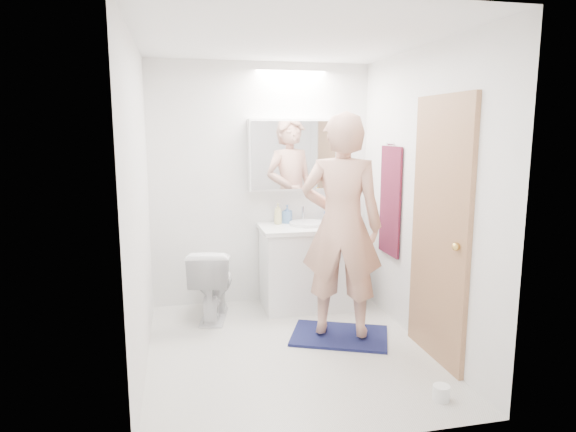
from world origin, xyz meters
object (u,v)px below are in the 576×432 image
object	(u,v)px
vanity_cabinet	(308,268)
medicine_cabinet	(292,155)
toilet_paper_roll	(441,393)
soap_bottle_a	(278,214)
soap_bottle_b	(287,214)
toilet	(212,283)
person	(342,226)
toothbrush_cup	(329,217)

from	to	relation	value
vanity_cabinet	medicine_cabinet	world-z (taller)	medicine_cabinet
medicine_cabinet	toilet_paper_roll	world-z (taller)	medicine_cabinet
soap_bottle_a	soap_bottle_b	world-z (taller)	soap_bottle_a
toilet	person	xyz separation A→B (m)	(1.02, -0.70, 0.63)
toilet	toothbrush_cup	world-z (taller)	toothbrush_cup
soap_bottle_a	toothbrush_cup	bearing A→B (deg)	1.07
medicine_cabinet	toilet	world-z (taller)	medicine_cabinet
vanity_cabinet	soap_bottle_a	xyz separation A→B (m)	(-0.27, 0.15, 0.54)
medicine_cabinet	soap_bottle_b	bearing A→B (deg)	-153.63
toothbrush_cup	toilet	bearing A→B (deg)	-167.27
medicine_cabinet	toilet	size ratio (longest dim) A/B	1.30
toilet	soap_bottle_a	xyz separation A→B (m)	(0.68, 0.27, 0.59)
vanity_cabinet	medicine_cabinet	bearing A→B (deg)	118.41
toilet	soap_bottle_b	world-z (taller)	soap_bottle_b
vanity_cabinet	medicine_cabinet	distance (m)	1.14
medicine_cabinet	toilet_paper_roll	bearing A→B (deg)	-76.49
soap_bottle_a	vanity_cabinet	bearing A→B (deg)	-28.72
medicine_cabinet	soap_bottle_a	world-z (taller)	medicine_cabinet
soap_bottle_b	toilet_paper_roll	bearing A→B (deg)	-74.76
vanity_cabinet	medicine_cabinet	size ratio (longest dim) A/B	1.02
medicine_cabinet	toothbrush_cup	size ratio (longest dim) A/B	7.89
medicine_cabinet	soap_bottle_a	distance (m)	0.60
vanity_cabinet	toilet_paper_roll	distance (m)	1.99
medicine_cabinet	toilet	bearing A→B (deg)	-158.87
soap_bottle_b	toilet_paper_roll	xyz separation A→B (m)	(0.57, -2.10, -0.86)
person	toilet_paper_roll	bearing A→B (deg)	129.74
soap_bottle_a	soap_bottle_b	bearing A→B (deg)	16.75
soap_bottle_b	toilet_paper_roll	size ratio (longest dim) A/B	1.68
soap_bottle_a	toilet_paper_roll	bearing A→B (deg)	-72.01
soap_bottle_a	toothbrush_cup	xyz separation A→B (m)	(0.54, 0.01, -0.05)
vanity_cabinet	toothbrush_cup	bearing A→B (deg)	31.37
person	toilet_paper_roll	world-z (taller)	person
toilet	toilet_paper_roll	size ratio (longest dim) A/B	6.17
vanity_cabinet	toothbrush_cup	size ratio (longest dim) A/B	8.07
person	toothbrush_cup	bearing A→B (deg)	-78.42
medicine_cabinet	toilet	xyz separation A→B (m)	(-0.84, -0.33, -1.16)
medicine_cabinet	person	bearing A→B (deg)	-80.05
toilet	toothbrush_cup	xyz separation A→B (m)	(1.22, 0.28, 0.53)
soap_bottle_a	toilet_paper_roll	world-z (taller)	soap_bottle_a
soap_bottle_a	toilet	bearing A→B (deg)	-158.73
toilet	person	bearing A→B (deg)	157.35
soap_bottle_a	toothbrush_cup	size ratio (longest dim) A/B	1.89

